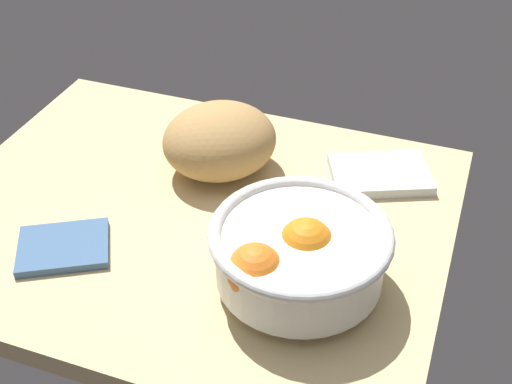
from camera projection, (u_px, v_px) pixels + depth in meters
ground_plane at (192, 221)px, 96.44cm from camera, size 69.45×56.06×3.00cm
fruit_bowl at (297, 253)px, 80.81cm from camera, size 21.39×21.39×9.76cm
bread_loaf at (221, 141)px, 100.37cm from camera, size 22.30×22.13×10.21cm
napkin_folded at (63, 247)px, 89.01cm from camera, size 14.23×13.31×1.12cm
napkin_spare at (380, 174)px, 101.18cm from camera, size 16.73×14.53×1.55cm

